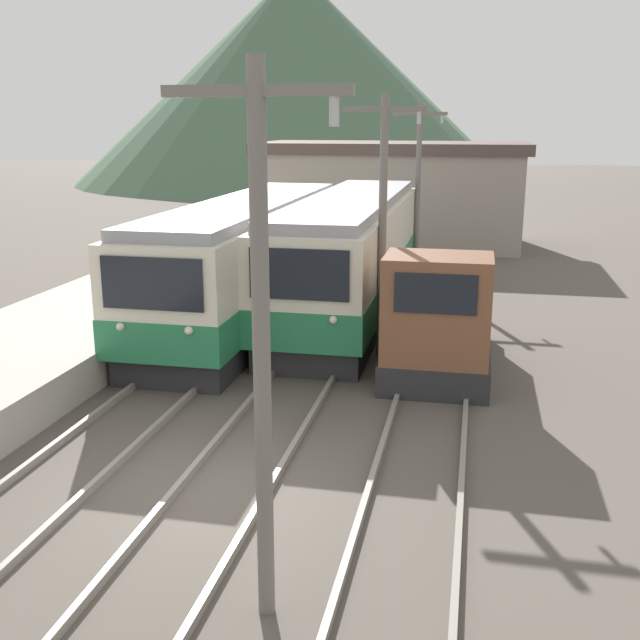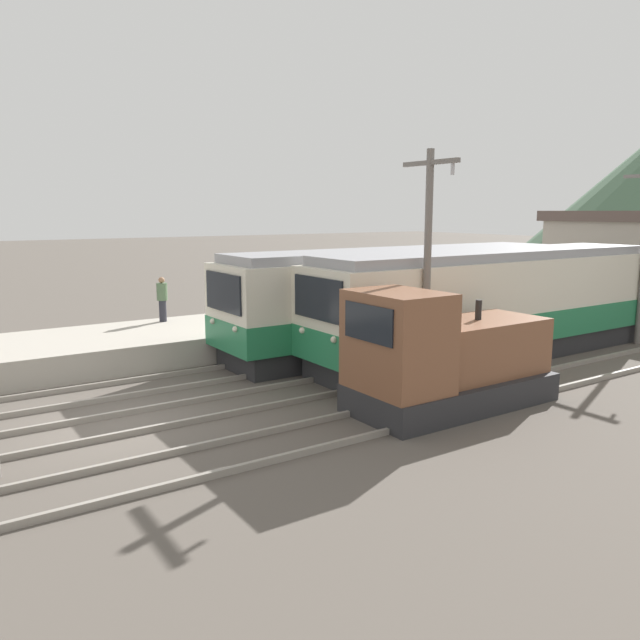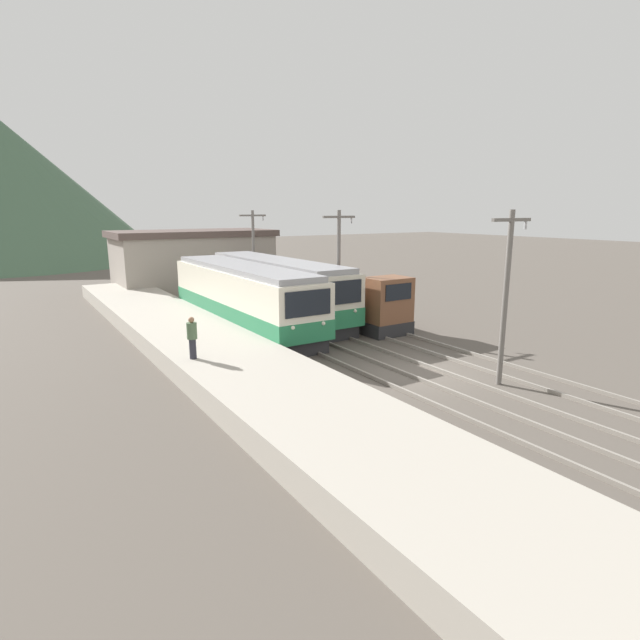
% 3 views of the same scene
% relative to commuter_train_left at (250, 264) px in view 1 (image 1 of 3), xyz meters
% --- Properties ---
extents(ground_plane, '(200.00, 200.00, 0.00)m').
position_rel_commuter_train_left_xyz_m(ground_plane, '(2.60, -10.79, -1.64)').
color(ground_plane, '#564F47').
extents(track_left, '(1.54, 60.00, 0.14)m').
position_rel_commuter_train_left_xyz_m(track_left, '(-0.00, -10.79, -1.57)').
color(track_left, gray).
rests_on(track_left, ground).
extents(track_center, '(1.54, 60.00, 0.14)m').
position_rel_commuter_train_left_xyz_m(track_center, '(2.80, -10.79, -1.57)').
color(track_center, gray).
rests_on(track_center, ground).
extents(track_right, '(1.54, 60.00, 0.14)m').
position_rel_commuter_train_left_xyz_m(track_right, '(5.80, -10.79, -1.57)').
color(track_right, gray).
rests_on(track_right, ground).
extents(commuter_train_left, '(2.84, 13.84, 3.52)m').
position_rel_commuter_train_left_xyz_m(commuter_train_left, '(0.00, 0.00, 0.00)').
color(commuter_train_left, '#28282B').
rests_on(commuter_train_left, ground).
extents(commuter_train_center, '(2.84, 13.79, 3.56)m').
position_rel_commuter_train_left_xyz_m(commuter_train_center, '(2.80, 1.42, 0.02)').
color(commuter_train_center, '#28282B').
rests_on(commuter_train_center, ground).
extents(shunting_locomotive, '(2.40, 5.33, 3.00)m').
position_rel_commuter_train_left_xyz_m(shunting_locomotive, '(5.80, -3.70, -0.44)').
color(shunting_locomotive, '#28282B').
rests_on(shunting_locomotive, ground).
extents(catenary_mast_near, '(2.00, 0.20, 6.38)m').
position_rel_commuter_train_left_xyz_m(catenary_mast_near, '(4.31, -13.46, 1.86)').
color(catenary_mast_near, slate).
rests_on(catenary_mast_near, ground).
extents(catenary_mast_mid, '(2.00, 0.20, 6.38)m').
position_rel_commuter_train_left_xyz_m(catenary_mast_mid, '(4.31, -2.93, 1.86)').
color(catenary_mast_mid, slate).
rests_on(catenary_mast_mid, ground).
extents(catenary_mast_far, '(2.00, 0.20, 6.38)m').
position_rel_commuter_train_left_xyz_m(catenary_mast_far, '(4.31, 7.60, 1.86)').
color(catenary_mast_far, slate).
rests_on(catenary_mast_far, ground).
extents(station_building, '(12.60, 6.30, 4.82)m').
position_rel_commuter_train_left_xyz_m(station_building, '(2.50, 15.21, 0.79)').
color(station_building, gray).
rests_on(station_building, ground).
extents(mountain_backdrop, '(42.77, 42.77, 19.87)m').
position_rel_commuter_train_left_xyz_m(mountain_backdrop, '(-11.39, 53.05, 8.29)').
color(mountain_backdrop, '#47664C').
rests_on(mountain_backdrop, ground).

